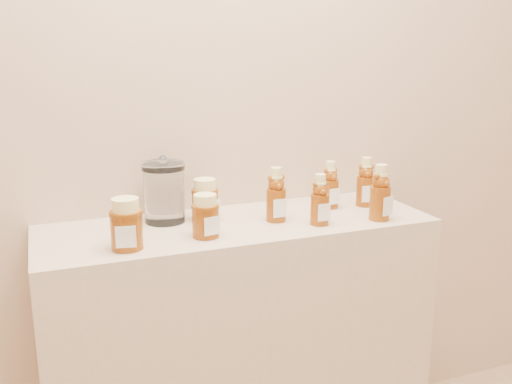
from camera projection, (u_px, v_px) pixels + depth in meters
name	position (u px, v px, depth m)	size (l,w,h in m)	color
wall_back	(217.00, 70.00, 1.81)	(3.50, 0.02, 2.70)	tan
display_table	(240.00, 355.00, 1.85)	(1.20, 0.40, 0.90)	#C2AA8E
bear_bottle_back_left	(276.00, 191.00, 1.74)	(0.06, 0.06, 0.19)	#6B2E08
bear_bottle_back_mid	(330.00, 182.00, 1.88)	(0.06, 0.06, 0.18)	#6B2E08
bear_bottle_back_right	(366.00, 179.00, 1.91)	(0.06, 0.06, 0.19)	#6B2E08
bear_bottle_front_left	(320.00, 196.00, 1.71)	(0.06, 0.06, 0.18)	#6B2E08
bear_bottle_front_right	(380.00, 189.00, 1.75)	(0.07, 0.07, 0.20)	#6B2E08
honey_jar_left	(126.00, 224.00, 1.50)	(0.09, 0.09, 0.14)	#6B2E08
honey_jar_back	(205.00, 200.00, 1.75)	(0.08, 0.08, 0.13)	#6B2E08
honey_jar_front	(205.00, 216.00, 1.60)	(0.08, 0.08, 0.12)	#6B2E08
glass_canister	(164.00, 190.00, 1.73)	(0.13, 0.13, 0.20)	white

